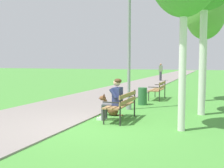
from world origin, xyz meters
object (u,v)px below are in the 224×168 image
at_px(park_bench_near, 122,103).
at_px(lamp_post_near, 129,42).
at_px(birch_tree_third, 205,9).
at_px(pedestrian_distant, 161,72).
at_px(dog_brown, 110,108).
at_px(park_bench_mid, 158,89).
at_px(person_seated_on_near_bench, 114,98).
at_px(litter_bin, 142,96).

distance_m(park_bench_near, lamp_post_near, 2.70).
distance_m(birch_tree_third, pedestrian_distant, 13.21).
bearing_deg(pedestrian_distant, dog_brown, -84.86).
bearing_deg(park_bench_mid, lamp_post_near, -99.52).
distance_m(park_bench_mid, pedestrian_distant, 12.61).
xyz_separation_m(park_bench_near, lamp_post_near, (-0.37, 1.83, 1.95)).
xyz_separation_m(birch_tree_third, pedestrian_distant, (-4.20, 12.11, -3.23)).
xyz_separation_m(person_seated_on_near_bench, pedestrian_distant, (-1.90, 17.35, 0.16)).
bearing_deg(lamp_post_near, dog_brown, -100.33).
relative_size(person_seated_on_near_bench, lamp_post_near, 0.26).
height_order(park_bench_near, litter_bin, park_bench_near).
height_order(dog_brown, lamp_post_near, lamp_post_near).
relative_size(lamp_post_near, birch_tree_third, 0.87).
bearing_deg(park_bench_mid, birch_tree_third, 8.56).
relative_size(park_bench_mid, person_seated_on_near_bench, 1.20).
xyz_separation_m(person_seated_on_near_bench, dog_brown, (-0.40, 0.66, -0.42)).
distance_m(person_seated_on_near_bench, dog_brown, 0.88).
distance_m(person_seated_on_near_bench, litter_bin, 3.18).
relative_size(person_seated_on_near_bench, pedestrian_distant, 0.76).
height_order(person_seated_on_near_bench, dog_brown, person_seated_on_near_bench).
xyz_separation_m(lamp_post_near, birch_tree_third, (2.46, 3.29, 1.61)).
distance_m(park_bench_near, dog_brown, 0.85).
relative_size(dog_brown, lamp_post_near, 0.17).
height_order(park_bench_mid, birch_tree_third, birch_tree_third).
bearing_deg(dog_brown, birch_tree_third, 59.52).
xyz_separation_m(lamp_post_near, litter_bin, (0.20, 1.20, -2.11)).
bearing_deg(litter_bin, lamp_post_near, -99.66).
bearing_deg(pedestrian_distant, park_bench_near, -83.04).
xyz_separation_m(park_bench_near, park_bench_mid, (0.13, 4.82, 0.00)).
distance_m(birch_tree_third, litter_bin, 4.82).
bearing_deg(person_seated_on_near_bench, litter_bin, 89.20).
relative_size(birch_tree_third, litter_bin, 7.85).
relative_size(litter_bin, pedestrian_distant, 0.42).
distance_m(person_seated_on_near_bench, pedestrian_distant, 17.45).
bearing_deg(litter_bin, pedestrian_distant, 97.79).
relative_size(park_bench_near, dog_brown, 1.81).
height_order(park_bench_near, lamp_post_near, lamp_post_near).
xyz_separation_m(park_bench_mid, pedestrian_distant, (-2.24, 12.40, 0.33)).
xyz_separation_m(park_bench_near, litter_bin, (-0.16, 3.03, -0.16)).
relative_size(lamp_post_near, pedestrian_distant, 2.89).
bearing_deg(dog_brown, park_bench_mid, 80.24).
bearing_deg(person_seated_on_near_bench, dog_brown, 120.85).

